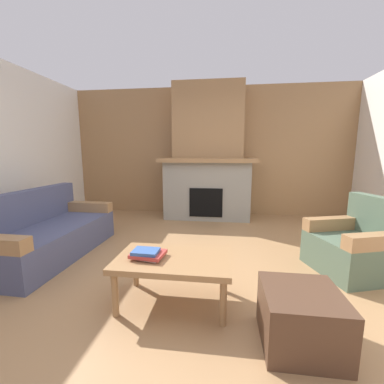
{
  "coord_description": "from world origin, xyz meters",
  "views": [
    {
      "loc": [
        0.33,
        -2.39,
        1.34
      ],
      "look_at": [
        -0.1,
        0.91,
        0.8
      ],
      "focal_mm": 22.86,
      "sensor_mm": 36.0,
      "label": 1
    }
  ],
  "objects_px": {
    "fireplace": "(208,161)",
    "couch": "(47,234)",
    "ottoman": "(300,318)",
    "coffee_table": "(173,263)",
    "armchair": "(356,247)"
  },
  "relations": [
    {
      "from": "couch",
      "to": "armchair",
      "type": "height_order",
      "value": "same"
    },
    {
      "from": "fireplace",
      "to": "ottoman",
      "type": "xyz_separation_m",
      "value": [
        0.88,
        -3.4,
        -0.96
      ]
    },
    {
      "from": "fireplace",
      "to": "ottoman",
      "type": "distance_m",
      "value": 3.64
    },
    {
      "from": "fireplace",
      "to": "armchair",
      "type": "distance_m",
      "value": 2.98
    },
    {
      "from": "couch",
      "to": "fireplace",
      "type": "bearing_deg",
      "value": 49.08
    },
    {
      "from": "armchair",
      "to": "ottoman",
      "type": "relative_size",
      "value": 1.83
    },
    {
      "from": "fireplace",
      "to": "couch",
      "type": "bearing_deg",
      "value": -130.92
    },
    {
      "from": "fireplace",
      "to": "armchair",
      "type": "height_order",
      "value": "fireplace"
    },
    {
      "from": "couch",
      "to": "armchair",
      "type": "xyz_separation_m",
      "value": [
        3.77,
        0.05,
        0.01
      ]
    },
    {
      "from": "couch",
      "to": "ottoman",
      "type": "relative_size",
      "value": 3.49
    },
    {
      "from": "fireplace",
      "to": "coffee_table",
      "type": "distance_m",
      "value": 3.14
    },
    {
      "from": "fireplace",
      "to": "ottoman",
      "type": "bearing_deg",
      "value": -75.45
    },
    {
      "from": "armchair",
      "to": "ottoman",
      "type": "distance_m",
      "value": 1.53
    },
    {
      "from": "couch",
      "to": "ottoman",
      "type": "xyz_separation_m",
      "value": [
        2.82,
        -1.16,
        -0.09
      ]
    },
    {
      "from": "couch",
      "to": "ottoman",
      "type": "distance_m",
      "value": 3.05
    }
  ]
}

